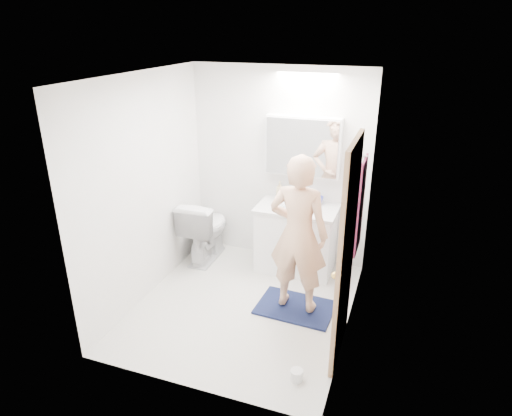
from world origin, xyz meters
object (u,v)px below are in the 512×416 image
at_px(toothbrush_cup, 318,201).
at_px(medicine_cabinet, 303,146).
at_px(toilet, 205,229).
at_px(person, 298,235).
at_px(toilet_paper_roll, 297,375).
at_px(vanity_cabinet, 296,240).
at_px(soap_bottle_a, 280,191).
at_px(soap_bottle_b, 285,193).

bearing_deg(toothbrush_cup, medicine_cabinet, 167.67).
xyz_separation_m(toilet, person, (1.38, -0.72, 0.47)).
relative_size(person, toilet_paper_roll, 15.07).
relative_size(vanity_cabinet, soap_bottle_a, 3.75).
xyz_separation_m(vanity_cabinet, toothbrush_cup, (0.22, 0.16, 0.48)).
relative_size(person, soap_bottle_b, 10.08).
distance_m(toilet, toilet_paper_roll, 2.42).
height_order(person, toilet_paper_roll, person).
bearing_deg(toilet, soap_bottle_a, -164.72).
xyz_separation_m(soap_bottle_b, toilet_paper_roll, (0.71, -2.01, -0.85)).
relative_size(medicine_cabinet, soap_bottle_a, 3.66).
bearing_deg(toilet_paper_roll, soap_bottle_a, 111.17).
bearing_deg(soap_bottle_a, toilet, -163.46).
bearing_deg(medicine_cabinet, soap_bottle_a, -166.66).
distance_m(medicine_cabinet, person, 1.24).
distance_m(toilet, soap_bottle_a, 1.07).
height_order(vanity_cabinet, medicine_cabinet, medicine_cabinet).
xyz_separation_m(medicine_cabinet, soap_bottle_b, (-0.20, -0.03, -0.60)).
bearing_deg(soap_bottle_a, vanity_cabinet, -29.57).
bearing_deg(soap_bottle_b, person, -66.68).
bearing_deg(toothbrush_cup, toilet, -168.68).
relative_size(toilet, soap_bottle_a, 3.41).
height_order(soap_bottle_a, soap_bottle_b, soap_bottle_a).
bearing_deg(soap_bottle_b, toilet_paper_roll, -70.54).
relative_size(vanity_cabinet, toilet, 1.10).
distance_m(vanity_cabinet, person, 0.99).
bearing_deg(vanity_cabinet, medicine_cabinet, 93.12).
bearing_deg(person, toilet_paper_roll, 108.50).
relative_size(person, toothbrush_cup, 14.80).
bearing_deg(soap_bottle_b, medicine_cabinet, 8.68).
xyz_separation_m(vanity_cabinet, toilet_paper_roll, (0.50, -1.83, -0.34)).
bearing_deg(vanity_cabinet, person, -74.67).
relative_size(medicine_cabinet, person, 0.53).
distance_m(toothbrush_cup, toilet_paper_roll, 2.18).
bearing_deg(toothbrush_cup, person, -89.39).
bearing_deg(toothbrush_cup, toilet_paper_roll, -81.82).
bearing_deg(medicine_cabinet, vanity_cabinet, -86.88).
xyz_separation_m(soap_bottle_a, soap_bottle_b, (0.06, 0.03, -0.04)).
relative_size(vanity_cabinet, medicine_cabinet, 1.02).
height_order(person, soap_bottle_a, person).
height_order(person, soap_bottle_b, person).
distance_m(vanity_cabinet, soap_bottle_b, 0.58).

